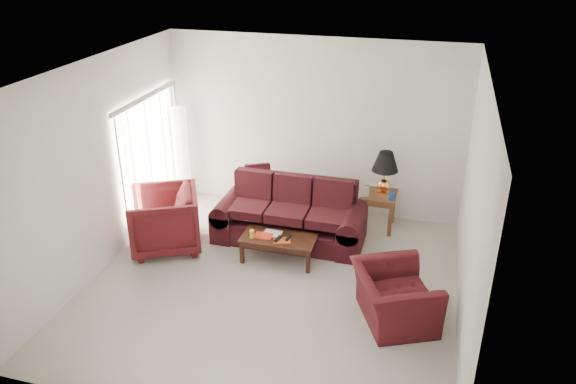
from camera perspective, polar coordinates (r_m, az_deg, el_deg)
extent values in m
plane|color=beige|center=(7.96, -1.65, -9.39)|extent=(5.00, 5.00, 0.00)
cube|color=silver|center=(9.39, -13.65, 2.98)|extent=(0.10, 2.00, 2.16)
cube|color=black|center=(9.45, -3.08, 1.60)|extent=(0.47, 0.38, 0.44)
cube|color=silver|center=(9.07, 7.73, 0.02)|extent=(0.16, 0.11, 0.15)
cylinder|color=#173F99|center=(9.01, 10.47, -0.41)|extent=(0.11, 0.11, 0.14)
cube|color=white|center=(9.34, 8.73, 0.76)|extent=(0.15, 0.18, 0.06)
imported|color=#440F12|center=(8.80, -12.47, -2.80)|extent=(1.38, 1.37, 0.95)
imported|color=#3B0D12|center=(7.26, 10.73, -10.41)|extent=(1.28, 1.35, 0.69)
cube|color=#AE2711|center=(8.34, -2.52, -4.48)|extent=(0.27, 0.20, 0.02)
cube|color=silver|center=(8.40, -1.59, -4.21)|extent=(0.28, 0.21, 0.02)
cube|color=#BE4D16|center=(8.22, -0.63, -4.94)|extent=(0.29, 0.25, 0.01)
cube|color=black|center=(8.22, -0.99, -4.74)|extent=(0.09, 0.20, 0.02)
cube|color=black|center=(8.24, 0.04, -4.67)|extent=(0.07, 0.17, 0.02)
cylinder|color=gold|center=(8.28, -3.67, -4.29)|extent=(0.08, 0.08, 0.13)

